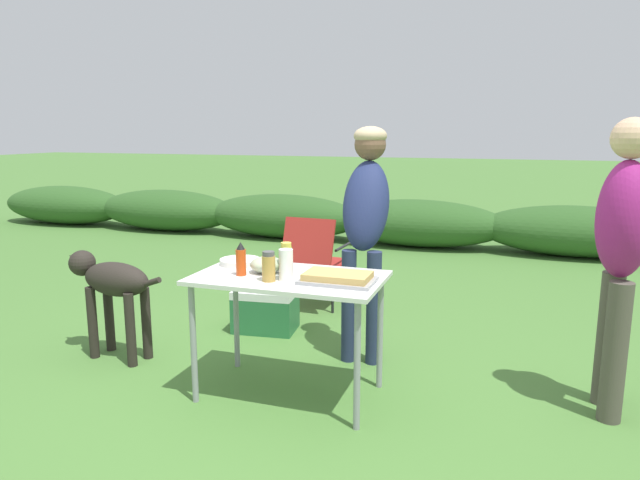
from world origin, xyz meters
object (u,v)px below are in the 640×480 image
Objects in this scene: mixing_bowl at (267,265)px; standing_person_in_dark_puffer at (622,242)px; standing_person_in_navy_coat at (366,212)px; paper_cup_stack at (286,265)px; folding_table at (289,288)px; plate_stack at (240,262)px; camp_chair_green_behind_table at (315,257)px; relish_jar at (286,259)px; hot_sauce_bottle at (241,259)px; spice_jar at (269,267)px; cooler_box at (265,310)px; dog at (112,285)px; food_tray at (338,278)px.

standing_person_in_dark_puffer is at bearing 10.10° from mixing_bowl.
standing_person_in_dark_puffer is (1.51, -0.36, -0.05)m from standing_person_in_navy_coat.
folding_table is at bearing 103.00° from paper_cup_stack.
camp_chair_green_behind_table is (-0.02, 1.50, -0.29)m from plate_stack.
relish_jar is at bearing 111.23° from paper_cup_stack.
standing_person_in_navy_coat is at bearing 69.74° from folding_table.
standing_person_in_dark_puffer is at bearing 5.47° from plate_stack.
standing_person_in_dark_puffer is (2.05, 0.45, 0.15)m from hot_sauce_bottle.
standing_person_in_dark_puffer reaches higher than spice_jar.
mixing_bowl is 1.69m from camp_chair_green_behind_table.
paper_cup_stack reaches higher than plate_stack.
camp_chair_green_behind_table is at bearing -111.37° from cooler_box.
paper_cup_stack is at bearing -68.77° from relish_jar.
mixing_bowl is at bearing 170.77° from relish_jar.
folding_table is at bearing -79.40° from standing_person_in_dark_puffer.
plate_stack reaches higher than cooler_box.
paper_cup_stack is 1.46m from dog.
mixing_bowl is at bearing -29.26° from plate_stack.
food_tray is at bearing 14.38° from spice_jar.
cooler_box is (-0.58, 0.97, -0.66)m from relish_jar.
relish_jar is at bearing -73.50° from camp_chair_green_behind_table.
hot_sauce_bottle reaches higher than spice_jar.
hot_sauce_bottle reaches higher than cooler_box.
spice_jar is 1.41m from cooler_box.
spice_jar is at bearing -147.66° from paper_cup_stack.
standing_person_in_navy_coat reaches higher than mixing_bowl.
paper_cup_stack is (0.18, -0.13, 0.04)m from mixing_bowl.
dog is at bearing 40.47° from cooler_box.
plate_stack is at bearing 97.42° from cooler_box.
standing_person_in_dark_puffer is (1.78, 0.38, 0.32)m from folding_table.
mixing_bowl is at bearing -88.68° from dog.
spice_jar is at bearing -165.62° from food_tray.
mixing_bowl reaches higher than cooler_box.
camp_chair_green_behind_table is (-0.15, 1.75, -0.37)m from hot_sauce_bottle.
spice_jar is (-0.08, -0.05, -0.01)m from paper_cup_stack.
hot_sauce_bottle is 1.18m from dog.
standing_person_in_navy_coat is 1.83m from dog.
spice_jar is at bearing -113.73° from standing_person_in_navy_coat.
paper_cup_stack is 0.11m from relish_jar.
folding_table is 0.69× the size of standing_person_in_navy_coat.
food_tray reaches higher than plate_stack.
paper_cup_stack is at bearing 32.34° from spice_jar.
spice_jar is (-0.04, -0.16, -0.01)m from relish_jar.
camp_chair_green_behind_table is (-2.20, 1.29, -0.51)m from standing_person_in_dark_puffer.
hot_sauce_bottle is (-0.25, -0.09, -0.00)m from relish_jar.
plate_stack is 0.50m from paper_cup_stack.
dog is at bearing -87.22° from standing_person_in_dark_puffer.
relish_jar reaches higher than spice_jar.
plate_stack is at bearing 156.98° from folding_table.
food_tray is at bearing -75.12° from standing_person_in_dark_puffer.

